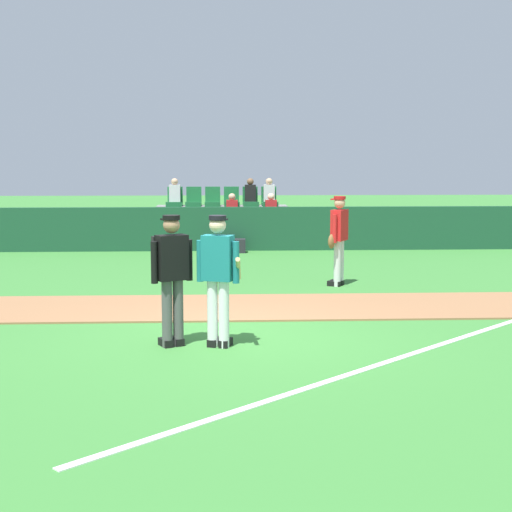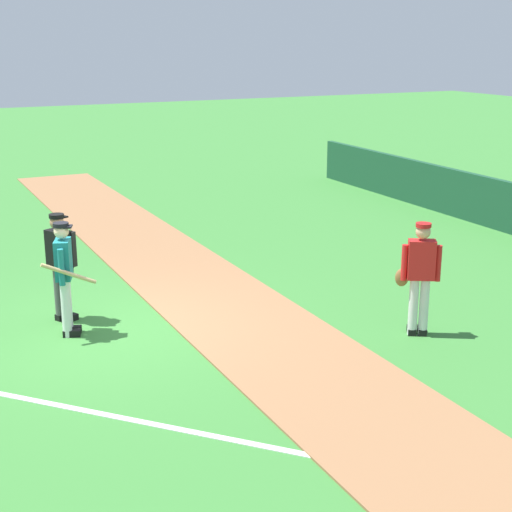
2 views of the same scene
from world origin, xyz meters
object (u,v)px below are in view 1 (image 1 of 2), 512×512
Objects in this scene: umpire_home_plate at (171,272)px; equipment_bag at (228,246)px; batter_teal_jersey at (219,275)px; runner_red_jersey at (339,237)px.

umpire_home_plate is 10.15m from equipment_bag.
equipment_bag is at bearing 88.65° from batter_teal_jersey.
equipment_bag is (-2.09, 5.38, -0.78)m from runner_red_jersey.
batter_teal_jersey is 1.00× the size of umpire_home_plate.
batter_teal_jersey is 5.32m from runner_red_jersey.
umpire_home_plate is at bearing 172.70° from batter_teal_jersey.
batter_teal_jersey is at bearing -7.30° from umpire_home_plate.
batter_teal_jersey is 1.00× the size of runner_red_jersey.
batter_teal_jersey and umpire_home_plate have the same top height.
batter_teal_jersey is at bearing -91.35° from equipment_bag.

